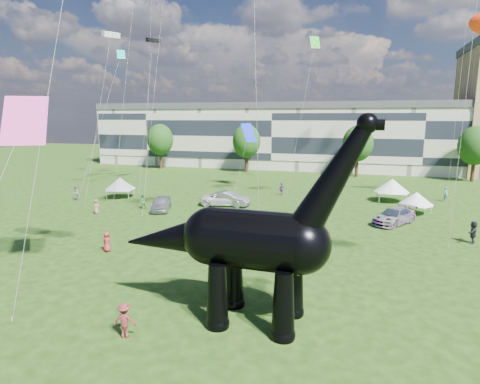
% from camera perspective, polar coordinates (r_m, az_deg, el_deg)
% --- Properties ---
extents(ground, '(220.00, 220.00, 0.00)m').
position_cam_1_polar(ground, '(23.67, -7.45, -15.43)').
color(ground, '#16330C').
rests_on(ground, ground).
extents(terrace_row, '(78.00, 11.00, 12.00)m').
position_cam_1_polar(terrace_row, '(83.14, 5.35, 7.64)').
color(terrace_row, beige).
rests_on(terrace_row, ground).
extents(tree_far_left, '(5.20, 5.20, 9.44)m').
position_cam_1_polar(tree_far_left, '(82.23, -11.31, 7.65)').
color(tree_far_left, '#382314').
rests_on(tree_far_left, ground).
extents(tree_mid_left, '(5.20, 5.20, 9.44)m').
position_cam_1_polar(tree_mid_left, '(75.36, 0.93, 7.59)').
color(tree_mid_left, '#382314').
rests_on(tree_mid_left, ground).
extents(tree_mid_right, '(5.20, 5.20, 9.44)m').
position_cam_1_polar(tree_mid_right, '(72.38, 16.43, 7.03)').
color(tree_mid_right, '#382314').
rests_on(tree_mid_right, ground).
extents(tree_far_right, '(5.20, 5.20, 9.44)m').
position_cam_1_polar(tree_far_right, '(74.33, 30.51, 6.08)').
color(tree_far_right, '#382314').
rests_on(tree_far_right, ground).
extents(dinosaur_sculpture, '(13.37, 3.74, 10.97)m').
position_cam_1_polar(dinosaur_sculpture, '(20.32, 0.81, -7.22)').
color(dinosaur_sculpture, black).
rests_on(dinosaur_sculpture, ground).
extents(car_silver, '(3.36, 5.10, 1.61)m').
position_cam_1_polar(car_silver, '(45.75, -11.14, -1.59)').
color(car_silver, silver).
rests_on(car_silver, ground).
extents(car_grey, '(5.21, 2.22, 1.67)m').
position_cam_1_polar(car_grey, '(47.26, -1.65, -0.96)').
color(car_grey, slate).
rests_on(car_grey, ground).
extents(car_white, '(5.74, 3.55, 1.48)m').
position_cam_1_polar(car_white, '(47.47, -2.37, -1.03)').
color(car_white, silver).
rests_on(car_white, ground).
extents(car_dark, '(4.84, 5.78, 1.58)m').
position_cam_1_polar(car_dark, '(42.05, 21.10, -3.22)').
color(car_dark, '#595960').
rests_on(car_dark, ground).
extents(gazebo_near, '(4.55, 4.55, 2.42)m').
position_cam_1_polar(gazebo_near, '(47.10, 23.79, -0.85)').
color(gazebo_near, white).
rests_on(gazebo_near, ground).
extents(gazebo_far, '(4.27, 4.27, 2.87)m').
position_cam_1_polar(gazebo_far, '(52.73, 20.80, 0.87)').
color(gazebo_far, silver).
rests_on(gazebo_far, ground).
extents(gazebo_left, '(4.71, 4.71, 2.63)m').
position_cam_1_polar(gazebo_left, '(54.03, -16.68, 1.16)').
color(gazebo_left, white).
rests_on(gazebo_left, ground).
extents(visitors, '(45.17, 39.70, 1.89)m').
position_cam_1_polar(visitors, '(37.86, 0.84, -3.84)').
color(visitors, gray).
rests_on(visitors, ground).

